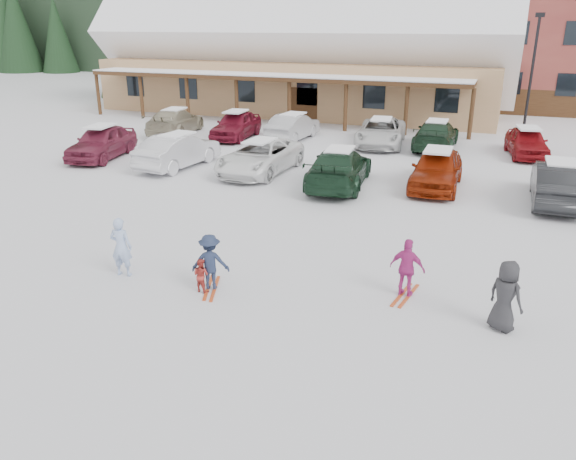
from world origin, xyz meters
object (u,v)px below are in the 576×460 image
at_px(parked_car_8, 236,125).
at_px(parked_car_2, 260,157).
at_px(lamp_post, 532,68).
at_px(parked_car_9, 293,127).
at_px(bystander_dark, 506,296).
at_px(parked_car_7, 175,122).
at_px(toddler_red, 201,275).
at_px(parked_car_12, 527,142).
at_px(day_lodge, 301,55).
at_px(adult_skier, 121,247).
at_px(child_magenta, 407,268).
at_px(parked_car_10, 381,132).
at_px(parked_car_11, 436,135).
at_px(parked_car_1, 178,151).
at_px(parked_car_0, 102,142).
at_px(child_navy, 210,262).
at_px(parked_car_4, 437,169).
at_px(parked_car_3, 339,168).
at_px(parked_car_5, 558,183).

bearing_deg(parked_car_8, parked_car_2, -60.83).
height_order(lamp_post, parked_car_9, lamp_post).
height_order(bystander_dark, parked_car_7, bystander_dark).
relative_size(toddler_red, parked_car_12, 0.21).
relative_size(day_lodge, lamp_post, 4.36).
xyz_separation_m(adult_skier, child_magenta, (7.07, 1.43, -0.06)).
bearing_deg(parked_car_12, toddler_red, -121.57).
height_order(parked_car_10, parked_car_11, parked_car_11).
bearing_deg(parked_car_9, parked_car_2, 103.37).
height_order(parked_car_1, parked_car_11, parked_car_1).
bearing_deg(child_magenta, parked_car_0, -21.09).
distance_m(lamp_post, parked_car_9, 14.17).
relative_size(child_navy, parked_car_7, 0.28).
height_order(adult_skier, parked_car_9, adult_skier).
bearing_deg(parked_car_1, day_lodge, -81.96).
bearing_deg(parked_car_10, parked_car_8, -179.25).
bearing_deg(adult_skier, child_navy, 174.12).
relative_size(parked_car_10, parked_car_12, 1.24).
xyz_separation_m(day_lodge, parked_car_10, (8.30, -10.55, -3.23)).
xyz_separation_m(parked_car_0, parked_car_1, (4.36, -0.22, -0.03)).
distance_m(adult_skier, parked_car_4, 13.02).
bearing_deg(bystander_dark, parked_car_2, -11.58).
height_order(day_lodge, child_magenta, day_lodge).
height_order(parked_car_3, parked_car_7, parked_car_3).
relative_size(parked_car_0, parked_car_9, 1.05).
relative_size(toddler_red, parked_car_0, 0.19).
distance_m(parked_car_4, parked_car_5, 4.36).
bearing_deg(parked_car_5, parked_car_7, -18.79).
bearing_deg(parked_car_0, toddler_red, -53.29).
bearing_deg(parked_car_9, parked_car_4, 144.77).
distance_m(day_lodge, parked_car_3, 21.01).
bearing_deg(lamp_post, parked_car_8, -153.54).
distance_m(parked_car_3, parked_car_7, 14.11).
xyz_separation_m(lamp_post, parked_car_10, (-7.17, -6.53, -3.04)).
bearing_deg(parked_car_5, day_lodge, -48.44).
distance_m(adult_skier, child_navy, 2.52).
distance_m(parked_car_7, parked_car_9, 7.09).
xyz_separation_m(parked_car_10, parked_car_11, (2.85, 0.18, 0.01)).
bearing_deg(parked_car_0, parked_car_3, -12.87).
bearing_deg(lamp_post, day_lodge, 165.43).
height_order(parked_car_0, parked_car_9, parked_car_0).
relative_size(day_lodge, parked_car_4, 6.44).
xyz_separation_m(day_lodge, parked_car_11, (11.14, -10.38, -3.22)).
distance_m(child_navy, parked_car_8, 19.09).
height_order(parked_car_7, parked_car_8, parked_car_8).
distance_m(child_magenta, parked_car_11, 17.38).
bearing_deg(child_navy, parked_car_11, -119.38).
height_order(child_magenta, parked_car_2, child_magenta).
bearing_deg(bystander_dark, parked_car_11, -44.62).
height_order(child_magenta, parked_car_1, parked_car_1).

